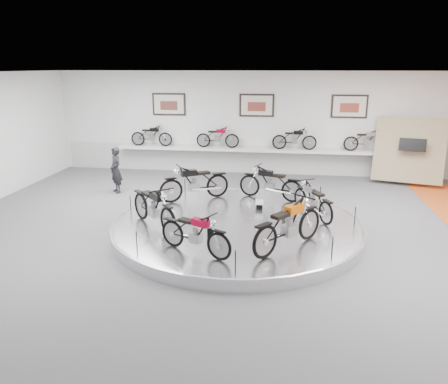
# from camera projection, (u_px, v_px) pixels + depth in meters

# --- Properties ---
(floor) EXTENTS (16.00, 16.00, 0.00)m
(floor) POSITION_uv_depth(u_px,v_px,m) (236.00, 237.00, 11.04)
(floor) COLOR #4F4F52
(floor) RESTS_ON ground
(ceiling) EXTENTS (16.00, 16.00, 0.00)m
(ceiling) POSITION_uv_depth(u_px,v_px,m) (237.00, 74.00, 9.93)
(ceiling) COLOR white
(ceiling) RESTS_ON wall_back
(wall_back) EXTENTS (16.00, 0.00, 16.00)m
(wall_back) POSITION_uv_depth(u_px,v_px,m) (256.00, 123.00, 17.15)
(wall_back) COLOR white
(wall_back) RESTS_ON floor
(wall_front) EXTENTS (16.00, 0.00, 16.00)m
(wall_front) POSITION_uv_depth(u_px,v_px,m) (147.00, 322.00, 3.83)
(wall_front) COLOR white
(wall_front) RESTS_ON floor
(dado_band) EXTENTS (15.68, 0.04, 1.10)m
(dado_band) POSITION_uv_depth(u_px,v_px,m) (256.00, 160.00, 17.53)
(dado_band) COLOR #BCBCBA
(dado_band) RESTS_ON floor
(display_platform) EXTENTS (6.40, 6.40, 0.30)m
(display_platform) POSITION_uv_depth(u_px,v_px,m) (237.00, 227.00, 11.29)
(display_platform) COLOR silver
(display_platform) RESTS_ON floor
(platform_rim) EXTENTS (6.40, 6.40, 0.10)m
(platform_rim) POSITION_uv_depth(u_px,v_px,m) (237.00, 223.00, 11.25)
(platform_rim) COLOR #B2B2BA
(platform_rim) RESTS_ON display_platform
(shelf) EXTENTS (11.00, 0.55, 0.10)m
(shelf) POSITION_uv_depth(u_px,v_px,m) (255.00, 150.00, 17.14)
(shelf) COLOR silver
(shelf) RESTS_ON wall_back
(poster_left) EXTENTS (1.35, 0.06, 0.88)m
(poster_left) POSITION_uv_depth(u_px,v_px,m) (169.00, 104.00, 17.38)
(poster_left) COLOR beige
(poster_left) RESTS_ON wall_back
(poster_center) EXTENTS (1.35, 0.06, 0.88)m
(poster_center) POSITION_uv_depth(u_px,v_px,m) (257.00, 105.00, 16.91)
(poster_center) COLOR beige
(poster_center) RESTS_ON wall_back
(poster_right) EXTENTS (1.35, 0.06, 0.88)m
(poster_right) POSITION_uv_depth(u_px,v_px,m) (349.00, 106.00, 16.45)
(poster_right) COLOR beige
(poster_right) RESTS_ON wall_back
(display_panel) EXTENTS (2.56, 1.52, 2.30)m
(display_panel) POSITION_uv_depth(u_px,v_px,m) (409.00, 150.00, 15.75)
(display_panel) COLOR #928460
(display_panel) RESTS_ON floor
(shelf_bike_a) EXTENTS (1.22, 0.43, 0.73)m
(shelf_bike_a) POSITION_uv_depth(u_px,v_px,m) (152.00, 137.00, 17.58)
(shelf_bike_a) COLOR black
(shelf_bike_a) RESTS_ON shelf
(shelf_bike_b) EXTENTS (1.22, 0.43, 0.73)m
(shelf_bike_b) POSITION_uv_depth(u_px,v_px,m) (218.00, 138.00, 17.22)
(shelf_bike_b) COLOR maroon
(shelf_bike_b) RESTS_ON shelf
(shelf_bike_c) EXTENTS (1.22, 0.43, 0.73)m
(shelf_bike_c) POSITION_uv_depth(u_px,v_px,m) (294.00, 140.00, 16.82)
(shelf_bike_c) COLOR black
(shelf_bike_c) RESTS_ON shelf
(shelf_bike_d) EXTENTS (1.22, 0.43, 0.73)m
(shelf_bike_d) POSITION_uv_depth(u_px,v_px,m) (367.00, 142.00, 16.46)
(shelf_bike_d) COLOR #BCBBC0
(shelf_bike_d) RESTS_ON shelf
(bike_a) EXTENTS (1.26, 1.68, 0.94)m
(bike_a) POSITION_uv_depth(u_px,v_px,m) (313.00, 200.00, 11.49)
(bike_a) COLOR #BCBBC0
(bike_a) RESTS_ON display_platform
(bike_b) EXTENTS (1.83, 1.17, 1.01)m
(bike_b) POSITION_uv_depth(u_px,v_px,m) (270.00, 183.00, 13.04)
(bike_b) COLOR black
(bike_b) RESTS_ON display_platform
(bike_c) EXTENTS (1.91, 1.53, 1.09)m
(bike_c) POSITION_uv_depth(u_px,v_px,m) (195.00, 182.00, 12.94)
(bike_c) COLOR black
(bike_c) RESTS_ON display_platform
(bike_d) EXTENTS (1.75, 1.79, 1.09)m
(bike_d) POSITION_uv_depth(u_px,v_px,m) (154.00, 206.00, 10.72)
(bike_d) COLOR black
(bike_d) RESTS_ON display_platform
(bike_e) EXTENTS (1.66, 1.21, 0.93)m
(bike_e) POSITION_uv_depth(u_px,v_px,m) (195.00, 233.00, 9.24)
(bike_e) COLOR maroon
(bike_e) RESTS_ON display_platform
(bike_f) EXTENTS (1.72, 1.91, 1.12)m
(bike_f) POSITION_uv_depth(u_px,v_px,m) (289.00, 224.00, 9.45)
(bike_f) COLOR #B44C04
(bike_f) RESTS_ON display_platform
(visitor) EXTENTS (0.67, 0.67, 1.57)m
(visitor) POSITION_uv_depth(u_px,v_px,m) (116.00, 170.00, 14.76)
(visitor) COLOR black
(visitor) RESTS_ON floor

